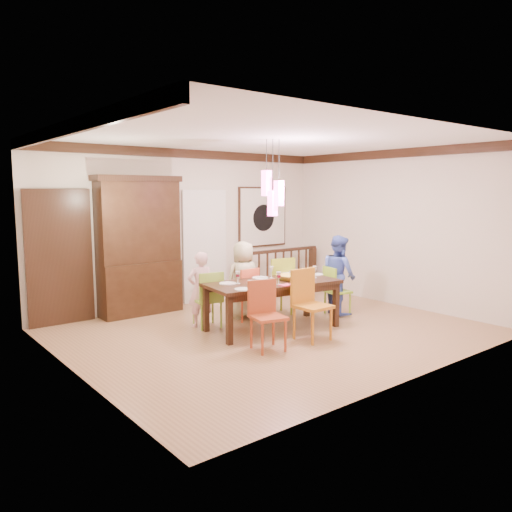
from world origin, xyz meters
TOP-DOWN VIEW (x-y plane):
  - floor at (0.00, 0.00)m, footprint 6.00×6.00m
  - ceiling at (0.00, 0.00)m, footprint 6.00×6.00m
  - wall_back at (0.00, 2.50)m, footprint 6.00×0.00m
  - wall_left at (-3.00, 0.00)m, footprint 0.00×5.00m
  - wall_right at (3.00, 0.00)m, footprint 0.00×5.00m
  - crown_molding at (0.00, 0.00)m, footprint 6.00×5.00m
  - panel_door at (-2.40, 2.45)m, footprint 1.04×0.07m
  - white_doorway at (0.35, 2.46)m, footprint 0.97×0.05m
  - painting at (1.80, 2.46)m, footprint 1.25×0.06m
  - pendant_cluster at (0.06, 0.11)m, footprint 0.27×0.21m
  - dining_table at (0.06, 0.11)m, footprint 2.17×1.22m
  - chair_far_left at (-0.66, 0.83)m, footprint 0.47×0.47m
  - chair_far_mid at (0.05, 0.85)m, footprint 0.43×0.43m
  - chair_far_right at (0.76, 0.79)m, footprint 0.54×0.54m
  - chair_near_left at (-0.66, -0.66)m, footprint 0.50×0.50m
  - chair_near_mid at (0.14, -0.70)m, footprint 0.46×0.46m
  - chair_end_right at (1.54, 0.09)m, footprint 0.46×0.46m
  - china_hutch at (-1.10, 2.30)m, footprint 1.52×0.46m
  - balustrade at (1.83, 1.95)m, footprint 2.05×0.12m
  - person_far_left at (-0.73, 0.93)m, footprint 0.46×0.33m
  - person_far_mid at (0.14, 0.95)m, footprint 0.69×0.50m
  - person_end_right at (1.61, 0.14)m, footprint 0.67×0.78m
  - serving_bowl at (0.34, 0.04)m, footprint 0.36×0.36m
  - small_bowl at (-0.12, 0.14)m, footprint 0.22×0.22m
  - cup_left at (-0.47, -0.05)m, footprint 0.15×0.15m
  - cup_right at (0.64, 0.29)m, footprint 0.10×0.10m
  - plate_far_left at (-0.60, 0.36)m, footprint 0.26×0.26m
  - plate_far_mid at (0.10, 0.45)m, footprint 0.26×0.26m
  - plate_far_right at (0.76, 0.46)m, footprint 0.26×0.26m
  - plate_near_left at (-0.68, -0.14)m, footprint 0.26×0.26m
  - plate_near_mid at (0.45, -0.25)m, footprint 0.26×0.26m
  - plate_end_right at (1.02, 0.12)m, footprint 0.26×0.26m
  - wine_glass_a at (-0.47, 0.28)m, footprint 0.08×0.08m
  - wine_glass_b at (0.25, 0.35)m, footprint 0.08×0.08m
  - wine_glass_c at (-0.03, -0.15)m, footprint 0.08×0.08m
  - wine_glass_d at (0.81, -0.07)m, footprint 0.08×0.08m
  - napkin at (-0.00, -0.28)m, footprint 0.18×0.14m

SIDE VIEW (x-z plane):
  - floor at x=0.00m, z-range 0.00..0.00m
  - chair_end_right at x=1.54m, z-range 0.06..0.90m
  - balustrade at x=1.83m, z-range 0.02..0.98m
  - chair_far_mid at x=0.05m, z-range 0.06..0.94m
  - chair_far_left at x=-0.66m, z-range 0.06..0.96m
  - chair_near_left at x=-0.66m, z-range 0.07..1.00m
  - chair_far_right at x=0.76m, z-range 0.07..1.08m
  - chair_near_mid at x=0.14m, z-range 0.07..1.09m
  - person_far_left at x=-0.73m, z-range 0.00..1.19m
  - person_far_mid at x=0.14m, z-range 0.00..1.30m
  - dining_table at x=0.06m, z-range 0.29..1.04m
  - person_end_right at x=1.61m, z-range 0.00..1.38m
  - plate_far_left at x=-0.60m, z-range 0.75..0.76m
  - plate_far_mid at x=0.10m, z-range 0.75..0.76m
  - plate_far_right at x=0.76m, z-range 0.75..0.76m
  - plate_near_left at x=-0.68m, z-range 0.75..0.76m
  - plate_near_mid at x=0.45m, z-range 0.75..0.76m
  - plate_end_right at x=1.02m, z-range 0.75..0.76m
  - napkin at x=0.00m, z-range 0.75..0.76m
  - small_bowl at x=-0.12m, z-range 0.75..0.82m
  - cup_right at x=0.64m, z-range 0.75..0.83m
  - serving_bowl at x=0.34m, z-range 0.75..0.84m
  - cup_left at x=-0.47m, z-range 0.75..0.85m
  - wine_glass_a at x=-0.47m, z-range 0.75..0.94m
  - wine_glass_b at x=0.25m, z-range 0.75..0.94m
  - wine_glass_c at x=-0.03m, z-range 0.75..0.94m
  - wine_glass_d at x=0.81m, z-range 0.75..0.94m
  - panel_door at x=-2.40m, z-range -0.07..2.17m
  - white_doorway at x=0.35m, z-range -0.06..2.16m
  - china_hutch at x=-1.10m, z-range 0.00..2.40m
  - wall_back at x=0.00m, z-range -1.55..4.45m
  - wall_left at x=-3.00m, z-range -1.05..3.95m
  - wall_right at x=3.00m, z-range -1.05..3.95m
  - painting at x=1.80m, z-range 0.97..2.22m
  - pendant_cluster at x=0.06m, z-range 1.54..2.68m
  - crown_molding at x=0.00m, z-range 2.74..2.90m
  - ceiling at x=0.00m, z-range 2.90..2.90m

